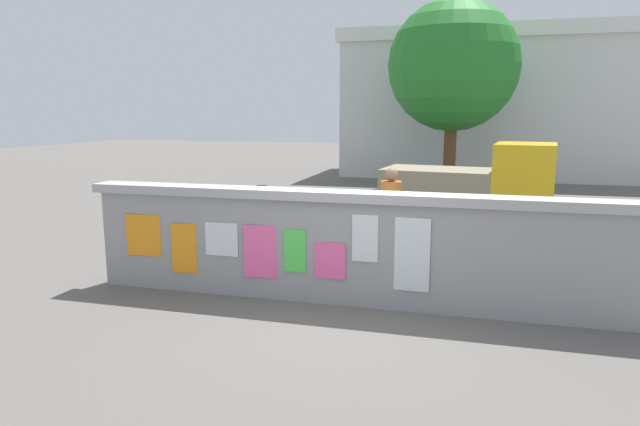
# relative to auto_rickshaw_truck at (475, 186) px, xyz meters

# --- Properties ---
(ground) EXTENTS (60.00, 60.00, 0.00)m
(ground) POSITION_rel_auto_rickshaw_truck_xyz_m (-1.54, 2.36, -0.90)
(ground) COLOR #605B56
(poster_wall) EXTENTS (7.51, 0.42, 1.49)m
(poster_wall) POSITION_rel_auto_rickshaw_truck_xyz_m (-1.55, -5.64, -0.13)
(poster_wall) COLOR gray
(poster_wall) RESTS_ON ground
(auto_rickshaw_truck) EXTENTS (3.76, 1.95, 1.85)m
(auto_rickshaw_truck) POSITION_rel_auto_rickshaw_truck_xyz_m (0.00, 0.00, 0.00)
(auto_rickshaw_truck) COLOR black
(auto_rickshaw_truck) RESTS_ON ground
(motorcycle) EXTENTS (1.90, 0.56, 0.87)m
(motorcycle) POSITION_rel_auto_rickshaw_truck_xyz_m (-2.59, -2.37, -0.44)
(motorcycle) COLOR black
(motorcycle) RESTS_ON ground
(bicycle_near) EXTENTS (1.67, 0.57, 0.95)m
(bicycle_near) POSITION_rel_auto_rickshaw_truck_xyz_m (0.60, -3.24, -0.54)
(bicycle_near) COLOR black
(bicycle_near) RESTS_ON ground
(bicycle_far) EXTENTS (1.71, 0.44, 0.95)m
(bicycle_far) POSITION_rel_auto_rickshaw_truck_xyz_m (-4.57, -1.50, -0.54)
(bicycle_far) COLOR black
(bicycle_far) RESTS_ON ground
(person_walking) EXTENTS (0.45, 0.45, 1.62)m
(person_walking) POSITION_rel_auto_rickshaw_truck_xyz_m (-1.34, -3.69, 0.09)
(person_walking) COLOR #338CBF
(person_walking) RESTS_ON ground
(tree_roadside) EXTENTS (4.13, 4.13, 6.01)m
(tree_roadside) POSITION_rel_auto_rickshaw_truck_xyz_m (-0.80, 6.06, 3.03)
(tree_roadside) COLOR brown
(tree_roadside) RESTS_ON ground
(building_background) EXTENTS (12.53, 5.71, 5.57)m
(building_background) POSITION_rel_auto_rickshaw_truck_xyz_m (1.06, 11.19, 1.90)
(building_background) COLOR silver
(building_background) RESTS_ON ground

